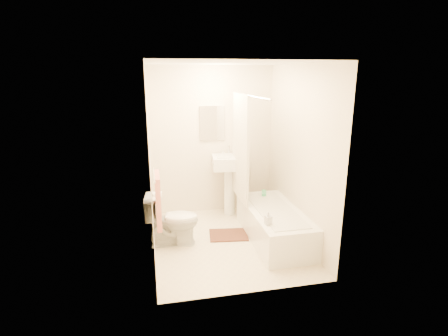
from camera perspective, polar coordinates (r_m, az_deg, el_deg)
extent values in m
plane|color=beige|center=(5.00, 0.61, -11.88)|extent=(2.40, 2.40, 0.00)
plane|color=white|center=(4.45, 0.70, 16.80)|extent=(2.40, 2.40, 0.00)
cube|color=beige|center=(5.73, -1.98, 4.40)|extent=(2.00, 0.02, 2.40)
cube|color=beige|center=(4.47, -11.96, 0.94)|extent=(0.02, 2.40, 2.40)
cube|color=beige|center=(4.89, 12.18, 2.15)|extent=(0.02, 2.40, 2.40)
cube|color=white|center=(5.66, -1.97, 7.34)|extent=(0.40, 0.03, 0.55)
cylinder|color=silver|center=(4.62, 4.11, 11.75)|extent=(0.03, 1.70, 0.03)
cube|color=silver|center=(5.11, 2.71, 3.29)|extent=(0.04, 0.80, 1.55)
cylinder|color=silver|center=(4.26, -11.32, -1.15)|extent=(0.02, 0.60, 0.02)
cube|color=#CC7266|center=(4.36, -10.71, -5.17)|extent=(0.06, 0.45, 0.66)
cylinder|color=white|center=(4.73, -10.79, -4.53)|extent=(0.11, 0.12, 0.12)
imported|color=white|center=(4.85, -8.43, -8.40)|extent=(0.75, 0.47, 0.70)
cube|color=#51231F|center=(5.16, 0.73, -10.87)|extent=(0.59, 0.48, 0.02)
imported|color=white|center=(4.44, 7.24, -8.14)|extent=(0.09, 0.09, 0.17)
cube|color=#48BF77|center=(5.51, 6.54, -4.12)|extent=(0.13, 0.23, 0.04)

